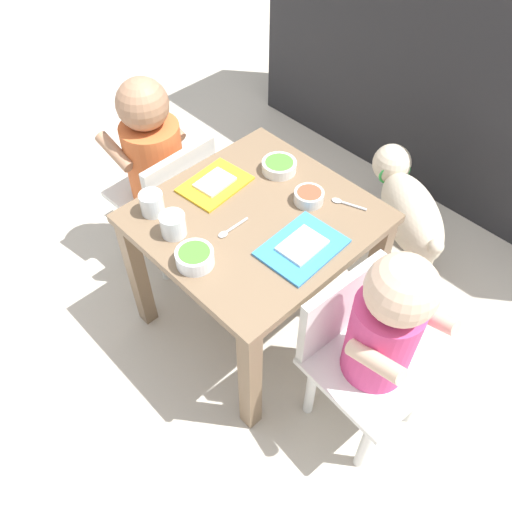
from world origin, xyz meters
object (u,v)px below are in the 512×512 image
object	(u,v)px
food_tray_left	(214,185)
water_cup_left	(152,204)
seated_child_left	(155,157)
food_tray_right	(301,248)
dog	(407,207)
spoon_by_left_tray	(230,230)
water_cup_right	(173,226)
veggie_bowl_far	(309,196)
seated_child_right	(380,330)
veggie_bowl_near	(279,166)
cereal_bowl_right_side	(195,257)
spoon_by_right_tray	(345,203)
dining_table	(256,237)

from	to	relation	value
food_tray_left	water_cup_left	xyz separation A→B (m)	(-0.03, -0.18, 0.02)
seated_child_left	food_tray_right	xyz separation A→B (m)	(0.61, 0.01, 0.05)
dog	spoon_by_left_tray	bearing A→B (deg)	-102.55
water_cup_right	spoon_by_left_tray	xyz separation A→B (m)	(0.09, 0.11, -0.02)
veggie_bowl_far	spoon_by_left_tray	world-z (taller)	veggie_bowl_far
seated_child_right	dog	xyz separation A→B (m)	(-0.30, 0.60, -0.20)
water_cup_left	veggie_bowl_near	distance (m)	0.38
food_tray_left	water_cup_left	bearing A→B (deg)	-99.99
water_cup_left	cereal_bowl_right_side	xyz separation A→B (m)	(0.22, -0.03, -0.01)
spoon_by_left_tray	spoon_by_right_tray	bearing A→B (deg)	64.02
spoon_by_left_tray	seated_child_right	bearing A→B (deg)	8.06
veggie_bowl_near	cereal_bowl_right_side	xyz separation A→B (m)	(0.11, -0.40, 0.00)
dining_table	veggie_bowl_near	distance (m)	0.22
food_tray_left	water_cup_right	size ratio (longest dim) A/B	3.02
dog	water_cup_right	bearing A→B (deg)	-107.21
veggie_bowl_far	veggie_bowl_near	size ratio (longest dim) A/B	0.81
seated_child_left	veggie_bowl_far	xyz separation A→B (m)	(0.50, 0.15, 0.06)
food_tray_left	food_tray_right	distance (m)	0.33
dog	veggie_bowl_near	distance (m)	0.53
food_tray_left	veggie_bowl_near	xyz separation A→B (m)	(0.08, 0.18, 0.01)
seated_child_right	veggie_bowl_far	world-z (taller)	seated_child_right
food_tray_right	spoon_by_right_tray	distance (m)	0.21
veggie_bowl_far	spoon_by_right_tray	size ratio (longest dim) A/B	0.83
seated_child_left	food_tray_left	bearing A→B (deg)	1.80
food_tray_left	veggie_bowl_far	xyz separation A→B (m)	(0.23, 0.15, 0.01)
dining_table	seated_child_left	distance (m)	0.44
water_cup_right	spoon_by_right_tray	size ratio (longest dim) A/B	0.68
veggie_bowl_near	seated_child_left	bearing A→B (deg)	-151.73
seated_child_left	spoon_by_right_tray	distance (m)	0.62
dog	food_tray_left	size ratio (longest dim) A/B	2.28
water_cup_left	spoon_by_right_tray	xyz separation A→B (m)	(0.34, 0.39, -0.02)
veggie_bowl_near	seated_child_right	bearing A→B (deg)	-20.86
veggie_bowl_far	spoon_by_left_tray	size ratio (longest dim) A/B	0.82
food_tray_left	veggie_bowl_near	bearing A→B (deg)	66.32
seated_child_left	food_tray_left	size ratio (longest dim) A/B	3.42
dining_table	seated_child_left	xyz separation A→B (m)	(-0.44, -0.01, 0.04)
food_tray_right	veggie_bowl_near	size ratio (longest dim) A/B	2.13
dining_table	veggie_bowl_far	size ratio (longest dim) A/B	7.08
veggie_bowl_far	dining_table	bearing A→B (deg)	-113.21
seated_child_right	spoon_by_left_tray	world-z (taller)	seated_child_right
water_cup_left	veggie_bowl_near	xyz separation A→B (m)	(0.11, 0.36, -0.01)
dog	food_tray_left	xyz separation A→B (m)	(-0.31, -0.58, 0.25)
seated_child_left	cereal_bowl_right_side	size ratio (longest dim) A/B	7.22
cereal_bowl_right_side	seated_child_left	bearing A→B (deg)	155.38
water_cup_left	dog	bearing A→B (deg)	65.98
water_cup_left	water_cup_right	size ratio (longest dim) A/B	0.95
seated_child_left	veggie_bowl_far	world-z (taller)	seated_child_left
food_tray_right	veggie_bowl_near	bearing A→B (deg)	144.51
seated_child_right	spoon_by_left_tray	size ratio (longest dim) A/B	6.80
cereal_bowl_right_side	spoon_by_right_tray	xyz separation A→B (m)	(0.12, 0.43, -0.02)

